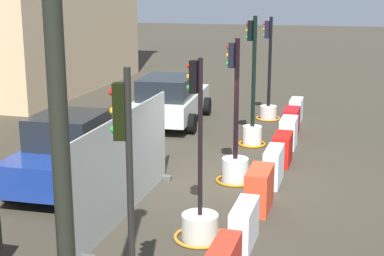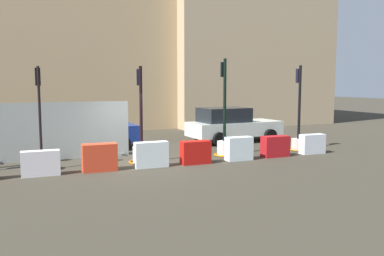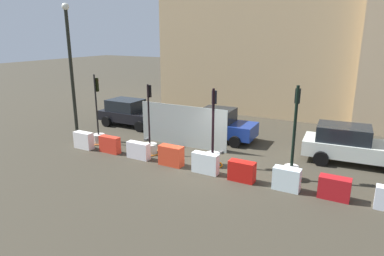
{
  "view_description": "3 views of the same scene",
  "coord_description": "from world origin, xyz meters",
  "px_view_note": "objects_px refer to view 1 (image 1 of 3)",
  "views": [
    {
      "loc": [
        -13.02,
        -2.49,
        4.59
      ],
      "look_at": [
        -1.62,
        0.59,
        1.68
      ],
      "focal_mm": 53.45,
      "sensor_mm": 36.0,
      "label": 1
    },
    {
      "loc": [
        -3.78,
        -13.91,
        2.84
      ],
      "look_at": [
        1.83,
        -0.38,
        1.21
      ],
      "focal_mm": 37.42,
      "sensor_mm": 36.0,
      "label": 2
    },
    {
      "loc": [
        5.86,
        -13.0,
        5.68
      ],
      "look_at": [
        -1.19,
        0.22,
        1.52
      ],
      "focal_mm": 31.8,
      "sensor_mm": 36.0,
      "label": 3
    }
  ],
  "objects_px": {
    "construction_barrier_2": "(244,225)",
    "construction_barrier_6": "(288,133)",
    "traffic_light_1": "(200,216)",
    "street_lamp_post": "(55,49)",
    "car_white_van": "(170,100)",
    "construction_barrier_8": "(296,110)",
    "traffic_light_3": "(252,121)",
    "construction_barrier_5": "(282,149)",
    "traffic_light_4": "(268,101)",
    "construction_barrier_3": "(259,189)",
    "construction_barrier_4": "(274,166)",
    "traffic_light_2": "(235,158)",
    "construction_barrier_7": "(291,121)",
    "car_blue_estate": "(71,152)"
  },
  "relations": [
    {
      "from": "construction_barrier_4",
      "to": "construction_barrier_8",
      "type": "height_order",
      "value": "construction_barrier_4"
    },
    {
      "from": "construction_barrier_5",
      "to": "car_white_van",
      "type": "relative_size",
      "value": 0.23
    },
    {
      "from": "traffic_light_2",
      "to": "construction_barrier_7",
      "type": "xyz_separation_m",
      "value": [
        5.14,
        -0.85,
        -0.18
      ]
    },
    {
      "from": "car_blue_estate",
      "to": "traffic_light_1",
      "type": "bearing_deg",
      "value": -119.54
    },
    {
      "from": "traffic_light_1",
      "to": "traffic_light_4",
      "type": "bearing_deg",
      "value": 0.73
    },
    {
      "from": "construction_barrier_2",
      "to": "construction_barrier_6",
      "type": "bearing_deg",
      "value": -0.79
    },
    {
      "from": "construction_barrier_5",
      "to": "construction_barrier_7",
      "type": "distance_m",
      "value": 3.42
    },
    {
      "from": "traffic_light_4",
      "to": "construction_barrier_3",
      "type": "distance_m",
      "value": 8.69
    },
    {
      "from": "traffic_light_4",
      "to": "construction_barrier_7",
      "type": "bearing_deg",
      "value": -151.69
    },
    {
      "from": "traffic_light_1",
      "to": "street_lamp_post",
      "type": "bearing_deg",
      "value": 179.07
    },
    {
      "from": "car_white_van",
      "to": "car_blue_estate",
      "type": "bearing_deg",
      "value": 176.89
    },
    {
      "from": "construction_barrier_5",
      "to": "traffic_light_4",
      "type": "bearing_deg",
      "value": 11.75
    },
    {
      "from": "traffic_light_1",
      "to": "construction_barrier_5",
      "type": "relative_size",
      "value": 3.21
    },
    {
      "from": "car_white_van",
      "to": "construction_barrier_4",
      "type": "bearing_deg",
      "value": -141.58
    },
    {
      "from": "construction_barrier_5",
      "to": "construction_barrier_6",
      "type": "height_order",
      "value": "construction_barrier_6"
    },
    {
      "from": "construction_barrier_7",
      "to": "construction_barrier_8",
      "type": "distance_m",
      "value": 1.79
    },
    {
      "from": "traffic_light_4",
      "to": "construction_barrier_2",
      "type": "distance_m",
      "value": 10.49
    },
    {
      "from": "traffic_light_2",
      "to": "street_lamp_post",
      "type": "distance_m",
      "value": 9.05
    },
    {
      "from": "traffic_light_2",
      "to": "construction_barrier_8",
      "type": "relative_size",
      "value": 3.3
    },
    {
      "from": "traffic_light_3",
      "to": "construction_barrier_2",
      "type": "height_order",
      "value": "traffic_light_3"
    },
    {
      "from": "traffic_light_1",
      "to": "car_blue_estate",
      "type": "xyz_separation_m",
      "value": [
        2.08,
        3.66,
        0.38
      ]
    },
    {
      "from": "construction_barrier_4",
      "to": "construction_barrier_6",
      "type": "height_order",
      "value": "construction_barrier_4"
    },
    {
      "from": "traffic_light_1",
      "to": "street_lamp_post",
      "type": "distance_m",
      "value": 6.15
    },
    {
      "from": "traffic_light_3",
      "to": "traffic_light_2",
      "type": "bearing_deg",
      "value": -177.64
    },
    {
      "from": "construction_barrier_2",
      "to": "construction_barrier_5",
      "type": "height_order",
      "value": "construction_barrier_5"
    },
    {
      "from": "construction_barrier_4",
      "to": "construction_barrier_6",
      "type": "distance_m",
      "value": 3.39
    },
    {
      "from": "construction_barrier_3",
      "to": "car_blue_estate",
      "type": "distance_m",
      "value": 4.55
    },
    {
      "from": "traffic_light_3",
      "to": "construction_barrier_4",
      "type": "xyz_separation_m",
      "value": [
        -3.33,
        -1.06,
        -0.3
      ]
    },
    {
      "from": "traffic_light_3",
      "to": "car_white_van",
      "type": "height_order",
      "value": "traffic_light_3"
    },
    {
      "from": "traffic_light_1",
      "to": "traffic_light_3",
      "type": "bearing_deg",
      "value": 1.06
    },
    {
      "from": "traffic_light_3",
      "to": "street_lamp_post",
      "type": "relative_size",
      "value": 0.53
    },
    {
      "from": "traffic_light_2",
      "to": "construction_barrier_7",
      "type": "height_order",
      "value": "traffic_light_2"
    },
    {
      "from": "traffic_light_2",
      "to": "construction_barrier_2",
      "type": "bearing_deg",
      "value": -166.33
    },
    {
      "from": "construction_barrier_7",
      "to": "street_lamp_post",
      "type": "bearing_deg",
      "value": 175.99
    },
    {
      "from": "traffic_light_3",
      "to": "construction_barrier_8",
      "type": "height_order",
      "value": "traffic_light_3"
    },
    {
      "from": "construction_barrier_6",
      "to": "traffic_light_2",
      "type": "bearing_deg",
      "value": 165.0
    },
    {
      "from": "traffic_light_3",
      "to": "construction_barrier_3",
      "type": "xyz_separation_m",
      "value": [
        -5.05,
        -0.98,
        -0.29
      ]
    },
    {
      "from": "traffic_light_2",
      "to": "car_blue_estate",
      "type": "bearing_deg",
      "value": 109.56
    },
    {
      "from": "construction_barrier_7",
      "to": "traffic_light_2",
      "type": "bearing_deg",
      "value": 170.6
    },
    {
      "from": "construction_barrier_5",
      "to": "construction_barrier_6",
      "type": "relative_size",
      "value": 1.06
    },
    {
      "from": "car_white_van",
      "to": "construction_barrier_8",
      "type": "bearing_deg",
      "value": -70.11
    },
    {
      "from": "construction_barrier_7",
      "to": "car_white_van",
      "type": "relative_size",
      "value": 0.23
    },
    {
      "from": "construction_barrier_3",
      "to": "car_white_van",
      "type": "bearing_deg",
      "value": 30.45
    },
    {
      "from": "traffic_light_3",
      "to": "construction_barrier_6",
      "type": "xyz_separation_m",
      "value": [
        0.06,
        -1.07,
        -0.3
      ]
    },
    {
      "from": "construction_barrier_5",
      "to": "traffic_light_1",
      "type": "bearing_deg",
      "value": 169.29
    },
    {
      "from": "traffic_light_1",
      "to": "construction_barrier_8",
      "type": "distance_m",
      "value": 10.35
    },
    {
      "from": "construction_barrier_3",
      "to": "construction_barrier_2",
      "type": "bearing_deg",
      "value": 179.83
    },
    {
      "from": "traffic_light_3",
      "to": "construction_barrier_3",
      "type": "relative_size",
      "value": 3.43
    },
    {
      "from": "construction_barrier_6",
      "to": "car_white_van",
      "type": "distance_m",
      "value": 4.69
    },
    {
      "from": "construction_barrier_2",
      "to": "construction_barrier_6",
      "type": "height_order",
      "value": "construction_barrier_6"
    }
  ]
}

